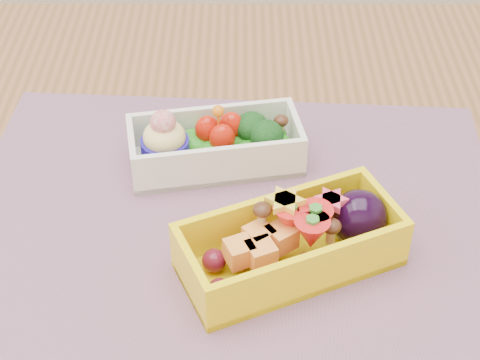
{
  "coord_description": "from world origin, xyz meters",
  "views": [
    {
      "loc": [
        0.02,
        -0.47,
        1.2
      ],
      "look_at": [
        0.02,
        0.02,
        0.79
      ],
      "focal_mm": 58.43,
      "sensor_mm": 36.0,
      "label": 1
    }
  ],
  "objects_px": {
    "table": "(223,309)",
    "bento_white": "(214,145)",
    "placemat": "(231,219)",
    "bento_yellow": "(295,242)"
  },
  "relations": [
    {
      "from": "table",
      "to": "bento_white",
      "type": "bearing_deg",
      "value": 94.94
    },
    {
      "from": "bento_white",
      "to": "bento_yellow",
      "type": "height_order",
      "value": "bento_white"
    },
    {
      "from": "table",
      "to": "bento_white",
      "type": "height_order",
      "value": "bento_white"
    },
    {
      "from": "bento_white",
      "to": "placemat",
      "type": "bearing_deg",
      "value": -87.91
    },
    {
      "from": "table",
      "to": "placemat",
      "type": "xyz_separation_m",
      "value": [
        0.01,
        0.01,
        0.1
      ]
    },
    {
      "from": "table",
      "to": "bento_yellow",
      "type": "xyz_separation_m",
      "value": [
        0.06,
        -0.04,
        0.13
      ]
    },
    {
      "from": "bento_white",
      "to": "bento_yellow",
      "type": "bearing_deg",
      "value": -72.54
    },
    {
      "from": "table",
      "to": "placemat",
      "type": "distance_m",
      "value": 0.1
    },
    {
      "from": "placemat",
      "to": "bento_yellow",
      "type": "distance_m",
      "value": 0.08
    },
    {
      "from": "bento_white",
      "to": "table",
      "type": "bearing_deg",
      "value": -95.08
    }
  ]
}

